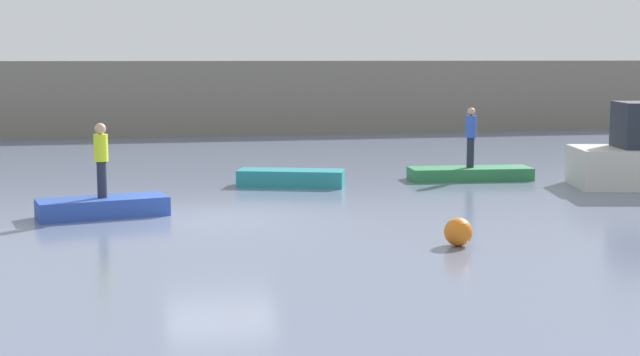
{
  "coord_description": "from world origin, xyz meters",
  "views": [
    {
      "loc": [
        -1.92,
        -20.58,
        3.67
      ],
      "look_at": [
        3.02,
        3.19,
        0.42
      ],
      "focal_mm": 50.96,
      "sensor_mm": 36.0,
      "label": 1
    }
  ],
  "objects_px": {
    "mooring_buoy": "(458,232)",
    "person_hiviz_shirt": "(101,156)",
    "person_blue_shirt": "(471,134)",
    "rowboat_blue": "(103,207)",
    "rowboat_teal": "(291,178)",
    "rowboat_green": "(470,174)"
  },
  "relations": [
    {
      "from": "person_blue_shirt",
      "to": "person_hiviz_shirt",
      "type": "relative_size",
      "value": 1.04
    },
    {
      "from": "rowboat_teal",
      "to": "mooring_buoy",
      "type": "bearing_deg",
      "value": -60.01
    },
    {
      "from": "rowboat_blue",
      "to": "rowboat_teal",
      "type": "distance_m",
      "value": 6.5
    },
    {
      "from": "rowboat_blue",
      "to": "person_hiviz_shirt",
      "type": "xyz_separation_m",
      "value": [
        0.0,
        0.0,
        1.19
      ]
    },
    {
      "from": "rowboat_blue",
      "to": "rowboat_green",
      "type": "relative_size",
      "value": 0.8
    },
    {
      "from": "rowboat_blue",
      "to": "rowboat_green",
      "type": "height_order",
      "value": "rowboat_blue"
    },
    {
      "from": "rowboat_teal",
      "to": "mooring_buoy",
      "type": "xyz_separation_m",
      "value": [
        1.77,
        -8.8,
        0.04
      ]
    },
    {
      "from": "rowboat_blue",
      "to": "person_hiviz_shirt",
      "type": "distance_m",
      "value": 1.19
    },
    {
      "from": "rowboat_teal",
      "to": "rowboat_blue",
      "type": "bearing_deg",
      "value": -123.38
    },
    {
      "from": "rowboat_green",
      "to": "mooring_buoy",
      "type": "relative_size",
      "value": 6.53
    },
    {
      "from": "person_hiviz_shirt",
      "to": "person_blue_shirt",
      "type": "bearing_deg",
      "value": 21.88
    },
    {
      "from": "rowboat_teal",
      "to": "mooring_buoy",
      "type": "relative_size",
      "value": 5.38
    },
    {
      "from": "person_blue_shirt",
      "to": "mooring_buoy",
      "type": "height_order",
      "value": "person_blue_shirt"
    },
    {
      "from": "mooring_buoy",
      "to": "rowboat_teal",
      "type": "bearing_deg",
      "value": 101.4
    },
    {
      "from": "mooring_buoy",
      "to": "person_hiviz_shirt",
      "type": "bearing_deg",
      "value": 145.2
    },
    {
      "from": "rowboat_teal",
      "to": "rowboat_green",
      "type": "relative_size",
      "value": 0.82
    },
    {
      "from": "rowboat_teal",
      "to": "rowboat_green",
      "type": "bearing_deg",
      "value": 21.32
    },
    {
      "from": "rowboat_green",
      "to": "person_blue_shirt",
      "type": "xyz_separation_m",
      "value": [
        -0.0,
        0.0,
        1.19
      ]
    },
    {
      "from": "rowboat_blue",
      "to": "person_blue_shirt",
      "type": "bearing_deg",
      "value": 9.74
    },
    {
      "from": "mooring_buoy",
      "to": "rowboat_blue",
      "type": "bearing_deg",
      "value": 145.2
    },
    {
      "from": "rowboat_blue",
      "to": "rowboat_green",
      "type": "bearing_deg",
      "value": 9.74
    },
    {
      "from": "rowboat_teal",
      "to": "person_blue_shirt",
      "type": "bearing_deg",
      "value": 21.32
    }
  ]
}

